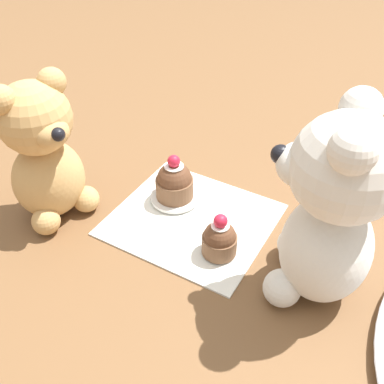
{
  "coord_description": "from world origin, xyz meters",
  "views": [
    {
      "loc": [
        0.44,
        0.26,
        0.47
      ],
      "look_at": [
        0.0,
        0.0,
        0.06
      ],
      "focal_mm": 42.0,
      "sensor_mm": 36.0,
      "label": 1
    }
  ],
  "objects_px": {
    "teddy_bear_tan": "(44,152)",
    "cupcake_near_tan_bear": "(174,182)",
    "teddy_bear_cream": "(332,209)",
    "saucer_plate": "(175,197)",
    "cupcake_near_cream_bear": "(220,239)",
    "juice_glass": "(341,161)"
  },
  "relations": [
    {
      "from": "teddy_bear_cream",
      "to": "juice_glass",
      "type": "xyz_separation_m",
      "value": [
        -0.25,
        -0.04,
        -0.1
      ]
    },
    {
      "from": "cupcake_near_cream_bear",
      "to": "saucer_plate",
      "type": "xyz_separation_m",
      "value": [
        -0.07,
        -0.12,
        -0.02
      ]
    },
    {
      "from": "teddy_bear_cream",
      "to": "saucer_plate",
      "type": "relative_size",
      "value": 3.34
    },
    {
      "from": "teddy_bear_cream",
      "to": "cupcake_near_cream_bear",
      "type": "bearing_deg",
      "value": -93.18
    },
    {
      "from": "teddy_bear_tan",
      "to": "saucer_plate",
      "type": "bearing_deg",
      "value": -37.9
    },
    {
      "from": "teddy_bear_cream",
      "to": "juice_glass",
      "type": "bearing_deg",
      "value": -179.94
    },
    {
      "from": "cupcake_near_cream_bear",
      "to": "cupcake_near_tan_bear",
      "type": "distance_m",
      "value": 0.13
    },
    {
      "from": "saucer_plate",
      "to": "cupcake_near_tan_bear",
      "type": "height_order",
      "value": "cupcake_near_tan_bear"
    },
    {
      "from": "teddy_bear_tan",
      "to": "cupcake_near_tan_bear",
      "type": "xyz_separation_m",
      "value": [
        -0.11,
        0.15,
        -0.07
      ]
    },
    {
      "from": "teddy_bear_cream",
      "to": "juice_glass",
      "type": "relative_size",
      "value": 3.65
    },
    {
      "from": "juice_glass",
      "to": "teddy_bear_cream",
      "type": "bearing_deg",
      "value": 8.91
    },
    {
      "from": "juice_glass",
      "to": "cupcake_near_tan_bear",
      "type": "bearing_deg",
      "value": -47.59
    },
    {
      "from": "cupcake_near_cream_bear",
      "to": "cupcake_near_tan_bear",
      "type": "bearing_deg",
      "value": -120.67
    },
    {
      "from": "saucer_plate",
      "to": "cupcake_near_tan_bear",
      "type": "bearing_deg",
      "value": -75.96
    },
    {
      "from": "teddy_bear_cream",
      "to": "saucer_plate",
      "type": "bearing_deg",
      "value": -111.41
    },
    {
      "from": "teddy_bear_tan",
      "to": "cupcake_near_cream_bear",
      "type": "xyz_separation_m",
      "value": [
        -0.04,
        0.26,
        -0.08
      ]
    },
    {
      "from": "teddy_bear_cream",
      "to": "juice_glass",
      "type": "distance_m",
      "value": 0.27
    },
    {
      "from": "cupcake_near_cream_bear",
      "to": "teddy_bear_tan",
      "type": "bearing_deg",
      "value": -80.31
    },
    {
      "from": "teddy_bear_cream",
      "to": "teddy_bear_tan",
      "type": "relative_size",
      "value": 1.17
    },
    {
      "from": "cupcake_near_cream_bear",
      "to": "juice_glass",
      "type": "height_order",
      "value": "same"
    },
    {
      "from": "saucer_plate",
      "to": "cupcake_near_tan_bear",
      "type": "xyz_separation_m",
      "value": [
        0.0,
        -0.0,
        0.03
      ]
    },
    {
      "from": "saucer_plate",
      "to": "juice_glass",
      "type": "height_order",
      "value": "juice_glass"
    }
  ]
}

